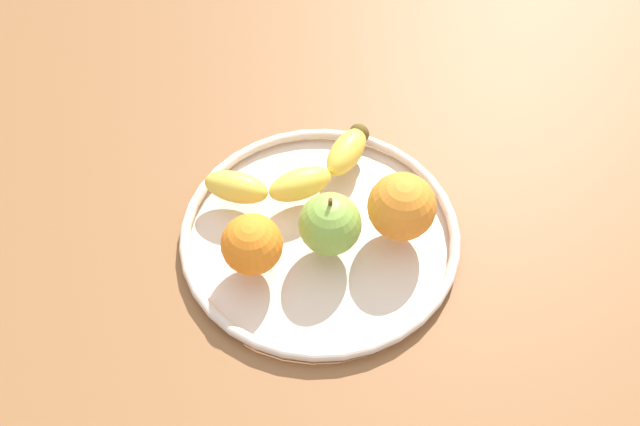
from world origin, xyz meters
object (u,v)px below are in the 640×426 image
object	(u,v)px
orange_front_right	(402,207)
orange_center	(254,247)
fruit_bowl	(320,234)
banana	(298,172)
apple	(331,223)

from	to	relation	value
orange_front_right	orange_center	size ratio (longest dim) A/B	1.15
fruit_bowl	banana	world-z (taller)	banana
fruit_bowl	orange_center	bearing A→B (deg)	-176.89
orange_front_right	orange_center	bearing A→B (deg)	166.51
banana	orange_center	xyz separation A→B (cm)	(-9.60, -7.56, 1.49)
banana	orange_center	distance (cm)	12.31
orange_front_right	orange_center	world-z (taller)	orange_front_right
orange_center	apple	bearing A→B (deg)	-10.68
fruit_bowl	banana	bearing A→B (deg)	79.47
apple	fruit_bowl	bearing A→B (deg)	94.82
banana	apple	xyz separation A→B (cm)	(-1.15, -9.16, 1.63)
apple	orange_center	distance (cm)	8.59
fruit_bowl	orange_front_right	xyz separation A→B (cm)	(7.68, -4.28, 4.62)
fruit_bowl	banana	xyz separation A→B (cm)	(1.32, 7.12, 2.66)
fruit_bowl	banana	size ratio (longest dim) A/B	1.44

